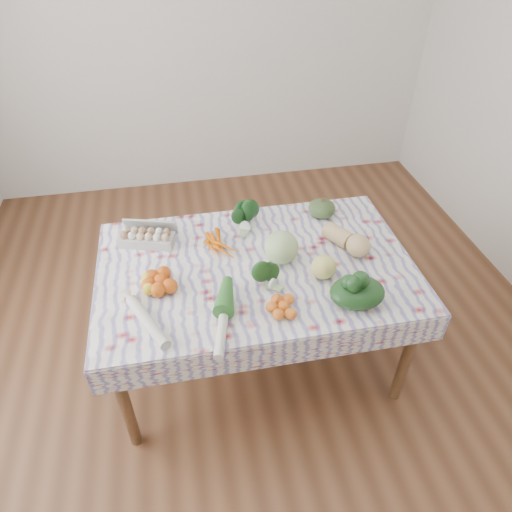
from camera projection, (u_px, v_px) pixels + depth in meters
ground at (256, 355)px, 2.90m from camera, size 4.50×4.50×0.00m
wall_back at (203, 28)px, 3.71m from camera, size 4.00×0.04×2.80m
dining_table at (256, 276)px, 2.47m from camera, size 1.60×1.00×0.75m
tablecloth at (256, 265)px, 2.42m from camera, size 1.66×1.06×0.01m
egg_carton at (146, 238)px, 2.52m from camera, size 0.32×0.20×0.08m
carrot_bunch at (215, 247)px, 2.50m from camera, size 0.25×0.23×0.04m
kale_bunch at (247, 217)px, 2.62m from camera, size 0.21×0.20×0.15m
kabocha_squash at (322, 208)px, 2.73m from camera, size 0.21×0.21×0.11m
cabbage at (281, 247)px, 2.38m from camera, size 0.22×0.22×0.18m
butternut_squash at (347, 238)px, 2.48m from camera, size 0.25×0.31×0.13m
orange_cluster at (161, 281)px, 2.25m from camera, size 0.29×0.29×0.08m
broccoli at (266, 278)px, 2.26m from camera, size 0.18×0.18×0.09m
mandarin_cluster at (284, 306)px, 2.14m from camera, size 0.22×0.22×0.06m
grapefruit at (324, 267)px, 2.30m from camera, size 0.15×0.15×0.13m
spinach_bag at (357, 292)px, 2.17m from camera, size 0.30×0.26×0.12m
daikon at (147, 321)px, 2.07m from camera, size 0.21×0.35×0.05m
leek at (223, 318)px, 2.08m from camera, size 0.15×0.45×0.05m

